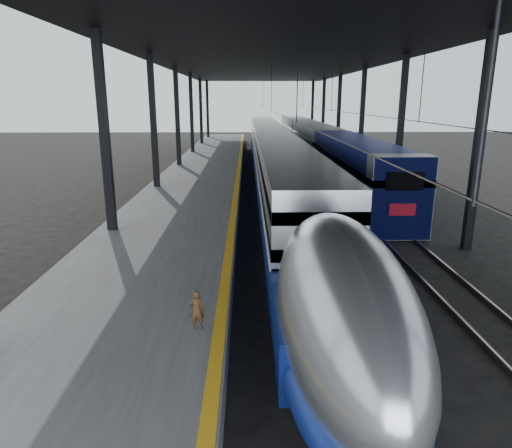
{
  "coord_description": "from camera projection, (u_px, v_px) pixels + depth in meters",
  "views": [
    {
      "loc": [
        -0.01,
        -13.91,
        6.37
      ],
      "look_at": [
        0.3,
        2.05,
        2.0
      ],
      "focal_mm": 32.0,
      "sensor_mm": 36.0,
      "label": 1
    }
  ],
  "objects": [
    {
      "name": "canopy",
      "position": [
        274.0,
        59.0,
        32.01
      ],
      "size": [
        18.0,
        75.0,
        9.47
      ],
      "color": "black",
      "rests_on": "ground"
    },
    {
      "name": "child",
      "position": [
        197.0,
        310.0,
        10.93
      ],
      "size": [
        0.37,
        0.25,
        0.99
      ],
      "primitive_type": "imported",
      "rotation": [
        0.0,
        0.0,
        3.19
      ],
      "color": "#51351B",
      "rests_on": "platform"
    },
    {
      "name": "yellow_strip",
      "position": [
        238.0,
        174.0,
        34.1
      ],
      "size": [
        0.3,
        80.0,
        0.01
      ],
      "primitive_type": "cube",
      "color": "orange",
      "rests_on": "platform"
    },
    {
      "name": "platform",
      "position": [
        201.0,
        180.0,
        34.19
      ],
      "size": [
        6.0,
        80.0,
        1.0
      ],
      "primitive_type": "cube",
      "color": "#4C4C4F",
      "rests_on": "ground"
    },
    {
      "name": "rails",
      "position": [
        307.0,
        186.0,
        34.44
      ],
      "size": [
        6.52,
        80.0,
        0.16
      ],
      "color": "slate",
      "rests_on": "ground"
    },
    {
      "name": "second_train",
      "position": [
        315.0,
        144.0,
        46.84
      ],
      "size": [
        2.86,
        56.05,
        3.94
      ],
      "color": "navy",
      "rests_on": "ground"
    },
    {
      "name": "ground",
      "position": [
        248.0,
        299.0,
        15.09
      ],
      "size": [
        160.0,
        160.0,
        0.0
      ],
      "primitive_type": "plane",
      "color": "black",
      "rests_on": "ground"
    },
    {
      "name": "tgv_train",
      "position": [
        272.0,
        158.0,
        36.4
      ],
      "size": [
        2.8,
        65.2,
        4.01
      ],
      "color": "silver",
      "rests_on": "ground"
    }
  ]
}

